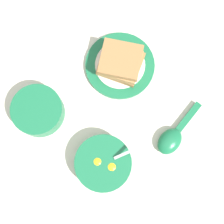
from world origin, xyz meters
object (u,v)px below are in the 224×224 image
object	(u,v)px
toast_sandwich	(121,62)
soup_spoon	(173,137)
egg_bowl	(103,163)
toast_plate	(120,65)
congee_bowl	(38,111)

from	to	relation	value
toast_sandwich	soup_spoon	bearing A→B (deg)	171.67
egg_bowl	toast_sandwich	distance (m)	0.27
toast_plate	congee_bowl	size ratio (longest dim) A/B	1.44
egg_bowl	soup_spoon	xyz separation A→B (m)	(-0.07, -0.18, -0.01)
egg_bowl	soup_spoon	distance (m)	0.19
congee_bowl	toast_sandwich	bearing A→B (deg)	-101.76
egg_bowl	toast_sandwich	xyz separation A→B (m)	(0.16, -0.21, 0.01)
egg_bowl	congee_bowl	bearing A→B (deg)	8.92
egg_bowl	congee_bowl	distance (m)	0.22
soup_spoon	congee_bowl	distance (m)	0.36
toast_plate	toast_sandwich	world-z (taller)	toast_sandwich
egg_bowl	toast_plate	size ratio (longest dim) A/B	0.78
toast_sandwich	soup_spoon	size ratio (longest dim) A/B	0.82
toast_plate	toast_sandwich	xyz separation A→B (m)	(-0.00, 0.00, 0.03)
toast_plate	soup_spoon	distance (m)	0.24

